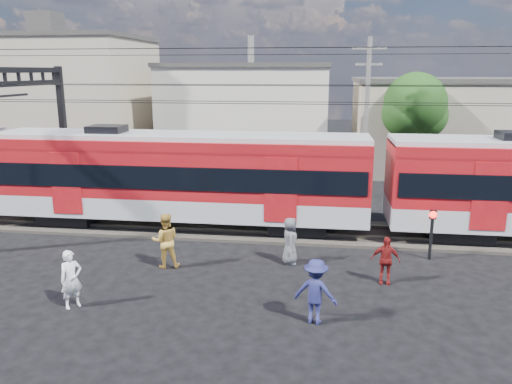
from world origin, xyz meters
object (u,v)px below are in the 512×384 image
pedestrian_a (71,279)px  commuter_train (185,175)px  pedestrian_c (316,292)px  crossing_signal (432,225)px

pedestrian_a → commuter_train: bearing=34.4°
commuter_train → pedestrian_c: size_ratio=27.33×
crossing_signal → pedestrian_c: bearing=-127.4°
commuter_train → pedestrian_a: commuter_train is taller
commuter_train → pedestrian_c: bearing=-53.5°
commuter_train → pedestrian_a: 8.09m
commuter_train → crossing_signal: (9.89, -2.48, -1.09)m
commuter_train → pedestrian_a: (-1.26, -7.84, -1.53)m
crossing_signal → pedestrian_a: bearing=-154.3°
commuter_train → crossing_signal: size_ratio=26.66×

